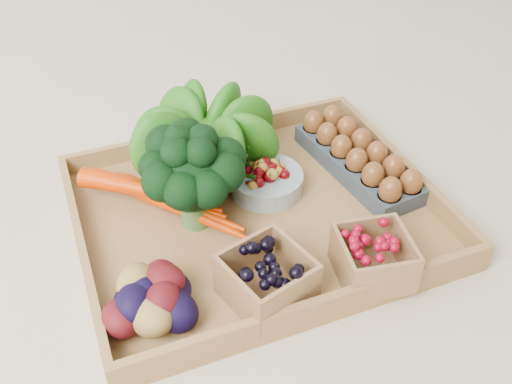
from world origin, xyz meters
name	(u,v)px	position (x,y,z in m)	size (l,w,h in m)	color
ground	(256,221)	(0.00, 0.00, 0.00)	(4.00, 4.00, 0.00)	beige
tray	(256,217)	(0.00, 0.00, 0.01)	(0.55, 0.45, 0.01)	#9D7542
carrots	(170,201)	(-0.13, 0.05, 0.04)	(0.22, 0.16, 0.05)	#DC3300
lettuce	(206,131)	(-0.03, 0.14, 0.10)	(0.16, 0.16, 0.16)	#13470B
broccoli	(194,192)	(-0.09, 0.02, 0.08)	(0.16, 0.16, 0.12)	black
cherry_bowl	(266,182)	(0.04, 0.05, 0.03)	(0.12, 0.12, 0.03)	#8C9EA5
egg_carton	(357,163)	(0.21, 0.04, 0.03)	(0.09, 0.26, 0.03)	#333A41
potatoes	(149,291)	(-0.20, -0.13, 0.06)	(0.16, 0.16, 0.09)	#410A0F
punnet_blackberry	(267,279)	(-0.05, -0.16, 0.05)	(0.10, 0.10, 0.07)	black
punnet_raspberry	(373,258)	(0.10, -0.18, 0.05)	(0.10, 0.10, 0.07)	maroon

